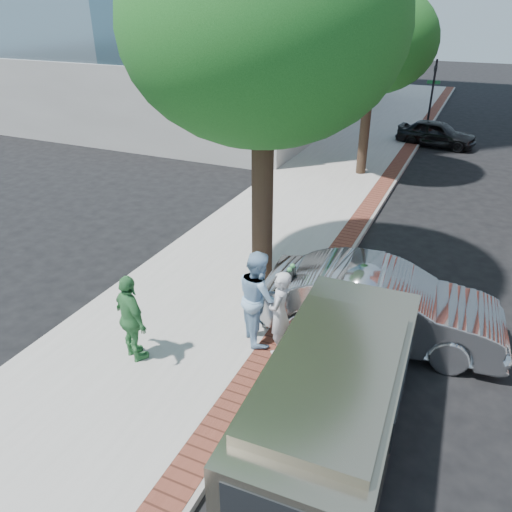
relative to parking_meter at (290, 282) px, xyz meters
The scene contains 15 objects.
ground 1.47m from the parking_meter, 146.96° to the right, with size 120.00×120.00×0.00m, color black.
sidewalk 7.94m from the parking_meter, 106.33° to the left, with size 5.00×60.00×0.15m, color #9E9991.
brick_strip 7.61m from the parking_meter, 90.07° to the left, with size 0.60×60.00×0.01m, color brown.
curb 7.63m from the parking_meter, 87.41° to the left, with size 0.10×60.00×0.15m, color gray.
office_base 25.54m from the parking_meter, 122.48° to the left, with size 18.20×22.20×4.00m, color gray.
signal_near 21.57m from the parking_meter, 89.49° to the left, with size 0.70×0.15×3.80m.
tree_near 5.34m from the parking_meter, 132.30° to the left, with size 6.00×6.00×8.51m.
tree_far 12.30m from the parking_meter, 95.98° to the left, with size 4.80×4.80×7.14m.
parking_meter is the anchor object (origin of this frame).
person_gray 1.02m from the parking_meter, 81.43° to the right, with size 0.67×0.44×1.84m, color silver.
person_officer 0.89m from the parking_meter, 117.73° to the right, with size 1.00×0.78×2.07m, color #8CB5D9.
person_green 3.43m from the parking_meter, 134.71° to the right, with size 1.10×0.46×1.88m, color #3F8A4A.
sedan_silver 2.01m from the parking_meter, 15.31° to the left, with size 1.78×5.10×1.68m, color #A2A4A8.
bg_car 17.93m from the parking_meter, 86.59° to the left, with size 1.55×3.84×1.31m, color black.
van 3.22m from the parking_meter, 55.60° to the right, with size 2.17×5.25×1.91m.
Camera 1 is at (3.90, -8.37, 6.68)m, focal length 35.00 mm.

